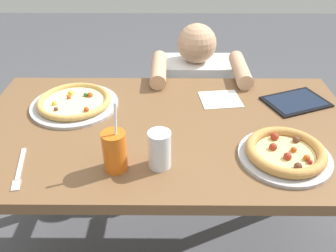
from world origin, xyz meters
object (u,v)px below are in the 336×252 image
Objects in this scene: pizza_near at (285,153)px; drink_cup_colored at (115,151)px; diner_seated at (194,114)px; pizza_far at (74,102)px; tablet at (296,102)px; water_cup_clear at (160,149)px; fork at (19,170)px.

pizza_near is 1.29× the size of drink_cup_colored.
pizza_far is at bearing -136.00° from diner_seated.
tablet is (0.14, 0.36, -0.02)m from pizza_near.
water_cup_clear is (-0.40, -0.04, 0.04)m from pizza_near.
pizza_near is 0.81m from pizza_far.
diner_seated is at bearing 44.00° from pizza_far.
diner_seated is (-0.37, 0.46, -0.35)m from tablet.
diner_seated reaches higher than pizza_far.
tablet is at bearing 31.24° from drink_cup_colored.
pizza_far is 0.50m from water_cup_clear.
diner_seated is at bearing 106.00° from pizza_near.
diner_seated is (0.60, 0.89, -0.35)m from fork.
water_cup_clear is at bearing 4.02° from fork.
diner_seated is (0.51, 0.50, -0.36)m from pizza_far.
diner_seated is at bearing 79.12° from water_cup_clear.
water_cup_clear is (0.35, -0.36, 0.05)m from pizza_far.
fork is at bearing -156.37° from tablet.
fork is (-0.30, -0.02, -0.06)m from drink_cup_colored.
water_cup_clear is 0.44m from fork.
pizza_far reaches higher than fork.
pizza_far is 1.20× the size of tablet.
pizza_far is 1.50× the size of drink_cup_colored.
pizza_near is 0.86× the size of pizza_far.
fork is at bearing -176.98° from drink_cup_colored.
drink_cup_colored is 1.14× the size of fork.
drink_cup_colored reaches higher than tablet.
water_cup_clear is 0.61× the size of fork.
drink_cup_colored is 1.01m from diner_seated.
pizza_far is 0.44m from drink_cup_colored.
diner_seated reaches higher than pizza_near.
pizza_near is 0.40m from water_cup_clear.
fork is 1.06m from tablet.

